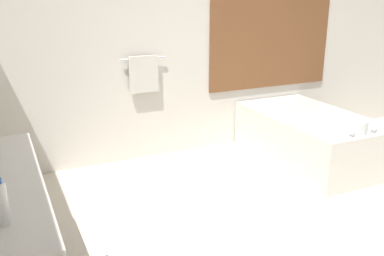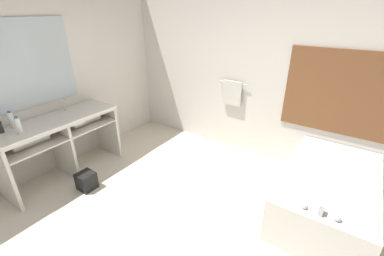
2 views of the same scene
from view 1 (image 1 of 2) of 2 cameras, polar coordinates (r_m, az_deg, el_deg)
name	(u,v)px [view 1 (image 1 of 2)]	position (r m, az deg, el deg)	size (l,w,h in m)	color
ground_plane	(280,250)	(3.38, 11.63, -15.67)	(16.00, 16.00, 0.00)	beige
wall_back_with_blinds	(170,38)	(4.83, -2.90, 11.91)	(7.40, 0.13, 2.70)	silver
bathtub	(310,135)	(4.99, 15.44, -0.90)	(0.96, 1.68, 0.65)	silver
water_bottle_1	(1,203)	(2.02, -24.15, -9.16)	(0.06, 0.06, 0.22)	silver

